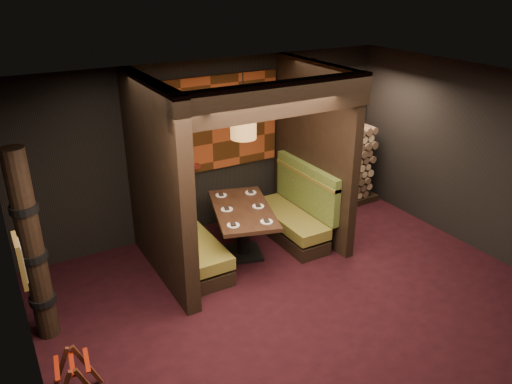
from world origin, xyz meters
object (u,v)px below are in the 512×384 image
object	(u,v)px
booth_bench_left	(188,243)
firewood_stack	(334,167)
booth_bench_right	(294,215)
luggage_rack	(75,379)
pendant_lamp	(243,123)
dining_table	(243,222)
totem_column	(32,249)

from	to	relation	value
booth_bench_left	firewood_stack	size ratio (longest dim) A/B	0.92
booth_bench_right	luggage_rack	bearing A→B (deg)	-154.94
booth_bench_left	booth_bench_right	world-z (taller)	same
booth_bench_left	booth_bench_right	distance (m)	1.89
pendant_lamp	firewood_stack	world-z (taller)	pendant_lamp
booth_bench_right	dining_table	world-z (taller)	booth_bench_right
dining_table	booth_bench_right	bearing A→B (deg)	5.88
dining_table	luggage_rack	xyz separation A→B (m)	(-2.88, -1.72, -0.27)
booth_bench_right	dining_table	size ratio (longest dim) A/B	0.93
pendant_lamp	firewood_stack	xyz separation A→B (m)	(2.38, 0.86, -1.40)
booth_bench_right	firewood_stack	distance (m)	1.56
dining_table	booth_bench_left	bearing A→B (deg)	173.09
dining_table	totem_column	bearing A→B (deg)	-171.45
booth_bench_right	pendant_lamp	world-z (taller)	pendant_lamp
booth_bench_right	luggage_rack	size ratio (longest dim) A/B	2.64
pendant_lamp	totem_column	size ratio (longest dim) A/B	0.39
booth_bench_right	booth_bench_left	bearing A→B (deg)	180.00
pendant_lamp	firewood_stack	distance (m)	2.89
booth_bench_right	dining_table	distance (m)	1.04
luggage_rack	totem_column	xyz separation A→B (m)	(-0.08, 1.27, 0.89)
booth_bench_right	pendant_lamp	size ratio (longest dim) A/B	1.72
pendant_lamp	booth_bench_right	bearing A→B (deg)	8.63
booth_bench_left	booth_bench_right	bearing A→B (deg)	0.00
dining_table	firewood_stack	xyz separation A→B (m)	(2.38, 0.81, 0.18)
booth_bench_left	firewood_stack	distance (m)	3.34
booth_bench_right	luggage_rack	xyz separation A→B (m)	(-3.90, -1.82, -0.10)
booth_bench_left	firewood_stack	xyz separation A→B (m)	(3.25, 0.70, 0.35)
booth_bench_right	firewood_stack	bearing A→B (deg)	27.35
booth_bench_right	dining_table	bearing A→B (deg)	-174.12
booth_bench_left	firewood_stack	bearing A→B (deg)	12.17
dining_table	luggage_rack	distance (m)	3.36
booth_bench_right	luggage_rack	world-z (taller)	booth_bench_right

